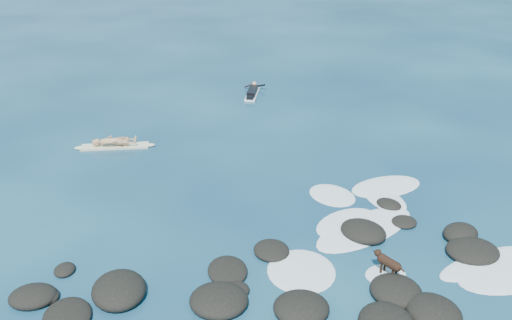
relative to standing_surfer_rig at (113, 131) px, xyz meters
name	(u,v)px	position (x,y,z in m)	size (l,w,h in m)	color
ground	(288,250)	(3.40, -8.83, -0.69)	(160.00, 160.00, 0.00)	#0A2642
reef_rocks	(311,281)	(3.29, -10.45, -0.58)	(14.87, 6.21, 0.57)	black
breaking_foam	(337,265)	(4.31, -9.93, -0.68)	(12.90, 7.55, 0.12)	white
standing_surfer_rig	(113,131)	(0.00, 0.00, 0.00)	(3.05, 1.20, 1.76)	beige
paddling_surfer_rig	(253,92)	(7.25, 4.00, -0.55)	(1.63, 2.31, 0.42)	white
dog	(388,262)	(5.26, -10.83, -0.26)	(0.46, 1.02, 0.66)	black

